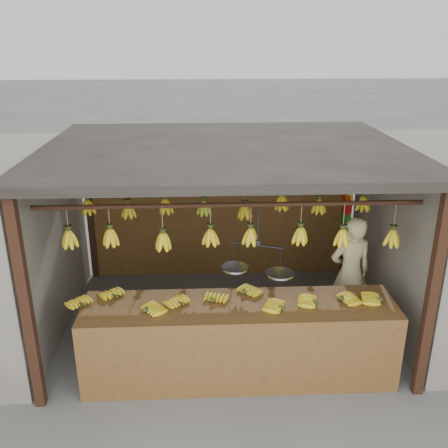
{
  "coord_description": "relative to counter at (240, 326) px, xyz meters",
  "views": [
    {
      "loc": [
        -0.29,
        -5.81,
        3.62
      ],
      "look_at": [
        0.0,
        0.3,
        1.3
      ],
      "focal_mm": 40.0,
      "sensor_mm": 36.0,
      "label": 1
    }
  ],
  "objects": [
    {
      "name": "counter",
      "position": [
        0.0,
        0.0,
        0.0
      ],
      "size": [
        3.52,
        0.77,
        0.96
      ],
      "color": "brown",
      "rests_on": "ground"
    },
    {
      "name": "balance_scale",
      "position": [
        0.2,
        0.22,
        0.58
      ],
      "size": [
        0.76,
        0.46,
        0.77
      ],
      "color": "black",
      "rests_on": "ground"
    },
    {
      "name": "hanging_bananas",
      "position": [
        -0.09,
        1.23,
        0.92
      ],
      "size": [
        3.59,
        2.23,
        0.38
      ],
      "color": "gold",
      "rests_on": "ground"
    },
    {
      "name": "bag_bundles",
      "position": [
        1.84,
        2.57,
        0.32
      ],
      "size": [
        0.08,
        0.26,
        1.25
      ],
      "color": "yellow",
      "rests_on": "ground"
    },
    {
      "name": "ground",
      "position": [
        -0.1,
        1.22,
        -0.71
      ],
      "size": [
        80.0,
        80.0,
        0.0
      ],
      "primitive_type": "plane",
      "color": "#5B5B57"
    },
    {
      "name": "vendor",
      "position": [
        1.5,
        1.09,
        0.05
      ],
      "size": [
        0.61,
        0.45,
        1.53
      ],
      "primitive_type": "imported",
      "rotation": [
        0.0,
        0.0,
        3.31
      ],
      "color": "beige",
      "rests_on": "ground"
    },
    {
      "name": "stall",
      "position": [
        -0.1,
        1.55,
        1.26
      ],
      "size": [
        4.3,
        3.3,
        2.4
      ],
      "color": "black",
      "rests_on": "ground"
    }
  ]
}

